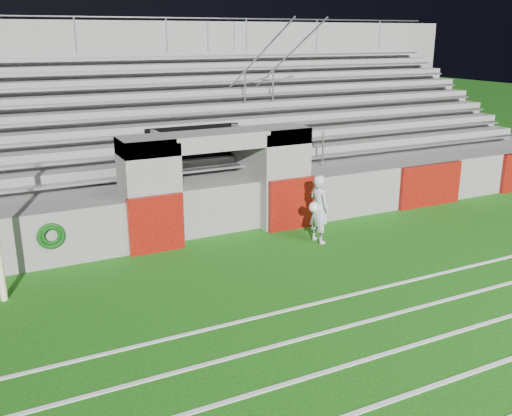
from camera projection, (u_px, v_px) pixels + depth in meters
ground at (287, 284)px, 11.57m from camera, size 90.00×90.00×0.00m
stadium_structure at (163, 146)px, 17.95m from camera, size 26.00×8.48×5.42m
goalkeeper_with_ball at (319, 209)px, 13.69m from camera, size 0.64×0.66×1.68m
hose_coil at (51, 236)px, 12.10m from camera, size 0.59×0.14×0.59m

